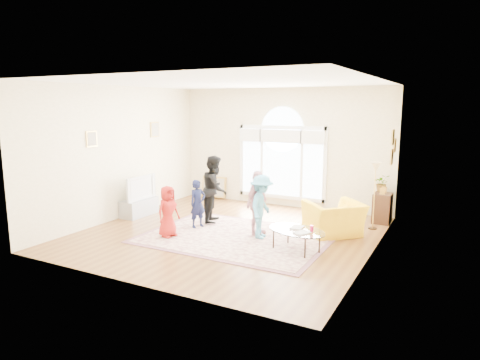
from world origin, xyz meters
The scene contains 18 objects.
ground centered at (0.00, 0.00, 0.00)m, with size 6.00×6.00×0.00m, color brown.
room_shell centered at (0.01, 2.83, 1.57)m, with size 6.00×6.00×6.00m.
area_rug centered at (0.29, -0.17, 0.01)m, with size 3.60×2.60×0.02m, color beige.
rug_border centered at (0.29, -0.17, 0.01)m, with size 3.80×2.80×0.01m, color #7C4E59.
tv_console centered at (-2.75, 0.30, 0.21)m, with size 0.45×1.00×0.42m, color gray.
television centered at (-2.74, 0.30, 0.72)m, with size 0.17×1.03×0.59m.
coffee_table centered at (1.69, -0.38, 0.40)m, with size 1.38×1.11×0.54m.
armchair centered at (2.04, 0.95, 0.36)m, with size 1.11×0.97×0.72m, color yellow.
side_cabinet centered at (2.78, 2.46, 0.35)m, with size 0.40×0.50×0.70m, color black.
floor_lamp centered at (2.69, 1.83, 1.28)m, with size 0.29×0.29×1.51m.
plant_pedestal centered at (2.70, 2.71, 0.35)m, with size 0.20×0.20×0.70m, color white.
potted_plant centered at (2.70, 2.71, 0.91)m, with size 0.37×0.32×0.41m, color #33722D.
leaning_picture centered at (-2.12, 2.90, 0.00)m, with size 0.80×0.05×0.62m, color tan.
child_red centered at (-0.99, -0.81, 0.56)m, with size 0.53×0.34×1.08m, color #A21B17.
child_navy centered at (-0.82, 0.06, 0.56)m, with size 0.39×0.26×1.08m, color #111636.
child_black centered at (-0.73, 0.65, 0.80)m, with size 0.76×0.59×1.57m, color black.
child_pink centered at (0.60, 0.17, 0.71)m, with size 0.80×0.33×1.37m, color pink.
child_blue centered at (0.78, 0.01, 0.68)m, with size 0.85×0.49×1.32m, color #4C9EC4.
Camera 1 is at (4.39, -7.77, 2.75)m, focal length 32.00 mm.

